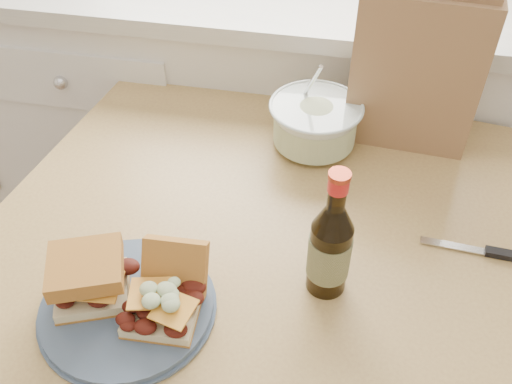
% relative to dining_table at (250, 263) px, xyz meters
% --- Properties ---
extents(cabinet_run, '(2.50, 0.64, 0.94)m').
position_rel_dining_table_xyz_m(cabinet_run, '(-0.06, 0.72, -0.19)').
color(cabinet_run, white).
rests_on(cabinet_run, ground).
extents(dining_table, '(1.05, 1.05, 0.77)m').
position_rel_dining_table_xyz_m(dining_table, '(0.00, 0.00, 0.00)').
color(dining_table, tan).
rests_on(dining_table, ground).
extents(plate, '(0.27, 0.27, 0.02)m').
position_rel_dining_table_xyz_m(plate, '(-0.15, -0.22, 0.12)').
color(plate, '#485A75').
rests_on(plate, dining_table).
extents(sandwich_left, '(0.14, 0.13, 0.08)m').
position_rel_dining_table_xyz_m(sandwich_left, '(-0.21, -0.22, 0.17)').
color(sandwich_left, beige).
rests_on(sandwich_left, plate).
extents(sandwich_right, '(0.11, 0.15, 0.09)m').
position_rel_dining_table_xyz_m(sandwich_right, '(-0.09, -0.21, 0.16)').
color(sandwich_right, beige).
rests_on(sandwich_right, plate).
extents(coleslaw_bowl, '(0.19, 0.19, 0.19)m').
position_rel_dining_table_xyz_m(coleslaw_bowl, '(0.09, 0.25, 0.16)').
color(coleslaw_bowl, white).
rests_on(coleslaw_bowl, dining_table).
extents(beer_bottle, '(0.07, 0.07, 0.24)m').
position_rel_dining_table_xyz_m(beer_bottle, '(0.15, -0.11, 0.20)').
color(beer_bottle, black).
rests_on(beer_bottle, dining_table).
extents(knife, '(0.18, 0.03, 0.01)m').
position_rel_dining_table_xyz_m(knife, '(0.43, 0.01, 0.12)').
color(knife, silver).
rests_on(knife, dining_table).
extents(paper_bag, '(0.26, 0.18, 0.32)m').
position_rel_dining_table_xyz_m(paper_bag, '(0.27, 0.35, 0.28)').
color(paper_bag, '#9B6B4B').
rests_on(paper_bag, dining_table).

